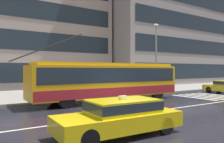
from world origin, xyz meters
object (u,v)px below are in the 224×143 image
(trolleybus, at_px, (108,80))
(bus_shelter, at_px, (84,73))
(street_lamp, at_px, (156,52))
(taxi_oncoming_near, at_px, (120,115))
(pedestrian_approaching_curb, at_px, (119,76))
(pedestrian_at_shelter, at_px, (64,77))

(trolleybus, height_order, bus_shelter, trolleybus)
(trolleybus, distance_m, street_lamp, 8.14)
(trolleybus, bearing_deg, taxi_oncoming_near, -119.13)
(taxi_oncoming_near, height_order, street_lamp, street_lamp)
(trolleybus, distance_m, taxi_oncoming_near, 8.46)
(bus_shelter, bearing_deg, pedestrian_approaching_curb, 17.53)
(street_lamp, bearing_deg, trolleybus, -160.84)
(pedestrian_approaching_curb, bearing_deg, street_lamp, -33.43)
(street_lamp, bearing_deg, bus_shelter, 175.18)
(pedestrian_approaching_curb, xyz_separation_m, street_lamp, (3.16, -2.09, 2.43))
(trolleybus, bearing_deg, street_lamp, 19.16)
(taxi_oncoming_near, bearing_deg, bus_shelter, 70.80)
(trolleybus, height_order, pedestrian_at_shelter, trolleybus)
(trolleybus, xyz_separation_m, street_lamp, (7.28, 2.53, 2.61))
(taxi_oncoming_near, distance_m, bus_shelter, 11.24)
(pedestrian_at_shelter, xyz_separation_m, street_lamp, (9.81, 0.19, 2.42))
(bus_shelter, height_order, pedestrian_at_shelter, bus_shelter)
(pedestrian_at_shelter, distance_m, street_lamp, 10.10)
(taxi_oncoming_near, distance_m, pedestrian_at_shelter, 9.88)
(pedestrian_approaching_curb, bearing_deg, bus_shelter, -162.47)
(taxi_oncoming_near, bearing_deg, pedestrian_at_shelter, 80.80)
(taxi_oncoming_near, height_order, pedestrian_at_shelter, pedestrian_at_shelter)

